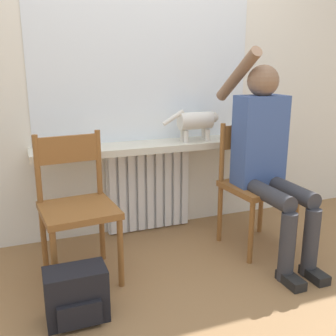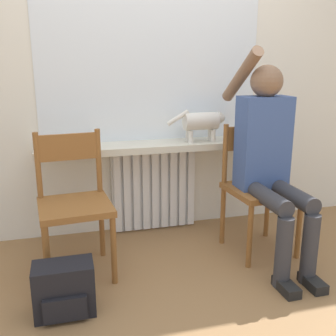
{
  "view_description": "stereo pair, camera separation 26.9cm",
  "coord_description": "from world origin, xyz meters",
  "px_view_note": "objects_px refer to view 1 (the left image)",
  "views": [
    {
      "loc": [
        -0.93,
        -1.72,
        1.33
      ],
      "look_at": [
        0.0,
        0.71,
        0.63
      ],
      "focal_mm": 42.0,
      "sensor_mm": 36.0,
      "label": 1
    },
    {
      "loc": [
        -0.67,
        -1.8,
        1.33
      ],
      "look_at": [
        0.0,
        0.71,
        0.63
      ],
      "focal_mm": 42.0,
      "sensor_mm": 36.0,
      "label": 2
    }
  ],
  "objects_px": {
    "chair_right": "(255,183)",
    "backpack": "(77,295)",
    "chair_left": "(77,205)",
    "person": "(267,152)",
    "cat": "(196,122)"
  },
  "relations": [
    {
      "from": "person",
      "to": "backpack",
      "type": "bearing_deg",
      "value": -166.32
    },
    {
      "from": "backpack",
      "to": "chair_right",
      "type": "bearing_deg",
      "value": 18.36
    },
    {
      "from": "chair_right",
      "to": "backpack",
      "type": "xyz_separation_m",
      "value": [
        -1.36,
        -0.45,
        -0.34
      ]
    },
    {
      "from": "chair_left",
      "to": "person",
      "type": "relative_size",
      "value": 0.63
    },
    {
      "from": "chair_right",
      "to": "chair_left",
      "type": "bearing_deg",
      "value": 175.45
    },
    {
      "from": "chair_left",
      "to": "backpack",
      "type": "height_order",
      "value": "chair_left"
    },
    {
      "from": "cat",
      "to": "backpack",
      "type": "bearing_deg",
      "value": -141.41
    },
    {
      "from": "backpack",
      "to": "chair_left",
      "type": "bearing_deg",
      "value": 79.26
    },
    {
      "from": "chair_left",
      "to": "cat",
      "type": "bearing_deg",
      "value": 17.18
    },
    {
      "from": "chair_right",
      "to": "backpack",
      "type": "distance_m",
      "value": 1.48
    },
    {
      "from": "chair_right",
      "to": "cat",
      "type": "bearing_deg",
      "value": 120.89
    },
    {
      "from": "chair_right",
      "to": "person",
      "type": "bearing_deg",
      "value": -92.53
    },
    {
      "from": "chair_left",
      "to": "cat",
      "type": "distance_m",
      "value": 1.15
    },
    {
      "from": "chair_left",
      "to": "cat",
      "type": "xyz_separation_m",
      "value": [
        0.99,
        0.41,
        0.41
      ]
    },
    {
      "from": "chair_left",
      "to": "backpack",
      "type": "bearing_deg",
      "value": -105.85
    }
  ]
}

